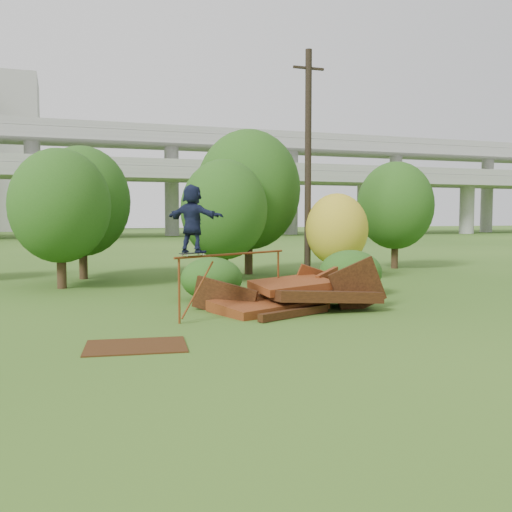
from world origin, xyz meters
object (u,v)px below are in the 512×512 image
object	(u,v)px
scrap_pile	(295,297)
flat_plate	(136,346)
skater	(193,219)
utility_pole	(308,164)

from	to	relation	value
scrap_pile	flat_plate	xyz separation A→B (m)	(-4.97, -3.24, -0.37)
scrap_pile	skater	distance (m)	3.99
skater	utility_pole	world-z (taller)	utility_pole
scrap_pile	flat_plate	size ratio (longest dim) A/B	2.68
skater	utility_pole	size ratio (longest dim) A/B	0.18
skater	flat_plate	size ratio (longest dim) A/B	0.84
flat_plate	utility_pole	distance (m)	14.60
scrap_pile	utility_pole	bearing A→B (deg)	63.22
utility_pole	scrap_pile	bearing A→B (deg)	-116.78
skater	utility_pole	bearing A→B (deg)	-84.69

